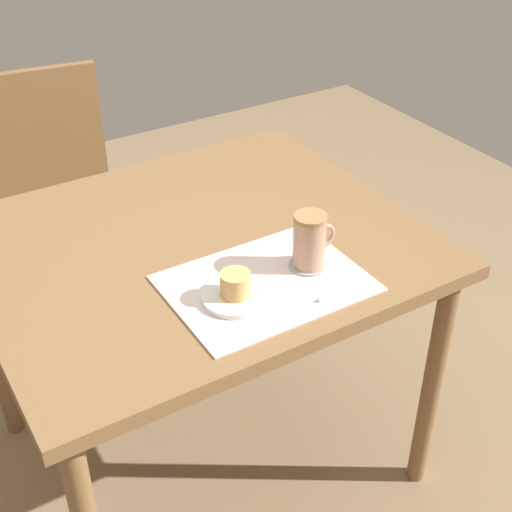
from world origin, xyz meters
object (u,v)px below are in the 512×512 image
wooden_chair (59,206)px  coffee_mug (310,240)px  pastry_plate (236,296)px  pastry (236,284)px  dining_table (199,268)px

wooden_chair → coffee_mug: wooden_chair is taller
pastry_plate → pastry: pastry is taller
dining_table → pastry: 0.29m
pastry_plate → dining_table: bearing=81.0°
wooden_chair → pastry: size_ratio=14.05×
pastry_plate → coffee_mug: coffee_mug is taller
dining_table → pastry_plate: pastry_plate is taller
pastry → pastry_plate: bearing=0.0°
pastry_plate → coffee_mug: (0.20, 0.02, 0.06)m
dining_table → coffee_mug: (0.16, -0.23, 0.16)m
dining_table → coffee_mug: coffee_mug is taller
coffee_mug → wooden_chair: bearing=105.4°
wooden_chair → pastry: (0.08, -1.03, 0.29)m
pastry → coffee_mug: coffee_mug is taller
coffee_mug → dining_table: bearing=124.6°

